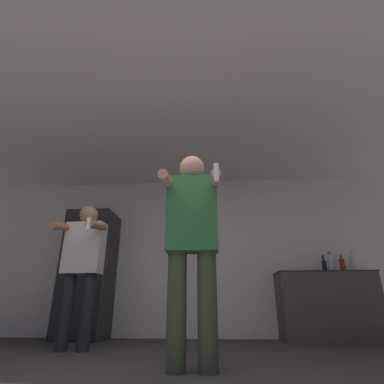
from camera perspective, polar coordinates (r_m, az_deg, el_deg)
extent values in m
cube|color=silver|center=(5.06, -1.45, -11.60)|extent=(7.00, 0.06, 2.55)
cube|color=silver|center=(3.97, -3.74, 11.52)|extent=(7.00, 3.77, 0.05)
cube|color=#262628|center=(5.03, -19.12, -14.35)|extent=(0.68, 0.64, 1.87)
cube|color=black|center=(4.73, -20.66, -13.80)|extent=(0.65, 0.01, 1.80)
cylinder|color=#99999E|center=(4.64, -18.12, -12.80)|extent=(0.02, 0.02, 0.84)
cube|color=#47423D|center=(4.91, 24.38, -19.19)|extent=(1.33, 0.55, 0.91)
cube|color=#272421|center=(4.93, 23.56, -13.91)|extent=(1.36, 0.58, 0.01)
cylinder|color=silver|center=(5.05, 24.96, -12.63)|extent=(0.09, 0.09, 0.20)
cylinder|color=silver|center=(5.07, 24.71, -11.01)|extent=(0.04, 0.04, 0.09)
sphere|color=maroon|center=(5.08, 24.62, -10.49)|extent=(0.04, 0.04, 0.04)
cylinder|color=black|center=(5.02, 23.93, -12.89)|extent=(0.07, 0.07, 0.18)
cylinder|color=black|center=(5.04, 23.70, -11.43)|extent=(0.03, 0.03, 0.09)
sphere|color=#B29933|center=(5.04, 23.63, -10.95)|extent=(0.03, 0.03, 0.03)
cylinder|color=silver|center=(5.17, 28.31, -12.03)|extent=(0.08, 0.08, 0.24)
cylinder|color=silver|center=(5.19, 28.01, -10.33)|extent=(0.03, 0.03, 0.07)
sphere|color=#B29933|center=(5.20, 27.94, -9.93)|extent=(0.03, 0.03, 0.03)
cylinder|color=maroon|center=(5.11, 26.75, -12.46)|extent=(0.07, 0.07, 0.20)
cylinder|color=maroon|center=(5.13, 26.50, -10.99)|extent=(0.03, 0.03, 0.07)
sphere|color=silver|center=(5.13, 26.44, -10.60)|extent=(0.03, 0.03, 0.03)
cylinder|color=#38422D|center=(2.43, -2.94, -21.32)|extent=(0.15, 0.15, 0.85)
cylinder|color=#38422D|center=(2.41, 2.95, -21.32)|extent=(0.15, 0.15, 0.85)
cube|color=#2D6B38|center=(2.53, 0.00, -4.25)|extent=(0.43, 0.21, 0.64)
sphere|color=tan|center=(2.68, 0.00, 4.53)|extent=(0.22, 0.22, 0.22)
cylinder|color=tan|center=(2.44, -4.94, 2.30)|extent=(0.09, 0.41, 0.15)
cylinder|color=tan|center=(2.42, 4.50, 2.50)|extent=(0.09, 0.41, 0.15)
cube|color=white|center=(2.23, 4.63, 3.71)|extent=(0.04, 0.04, 0.14)
cylinder|color=black|center=(3.81, -22.89, -20.18)|extent=(0.14, 0.14, 0.79)
cylinder|color=black|center=(3.70, -19.40, -20.63)|extent=(0.14, 0.14, 0.79)
cube|color=beige|center=(3.81, -19.78, -9.99)|extent=(0.45, 0.22, 0.60)
sphere|color=#9E7051|center=(3.90, -19.05, -4.14)|extent=(0.22, 0.22, 0.22)
cylinder|color=#9E7051|center=(3.79, -23.52, -6.08)|extent=(0.10, 0.41, 0.15)
cylinder|color=#9E7051|center=(3.59, -17.70, -6.11)|extent=(0.10, 0.41, 0.15)
cube|color=white|center=(3.41, -19.08, -5.79)|extent=(0.04, 0.04, 0.14)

